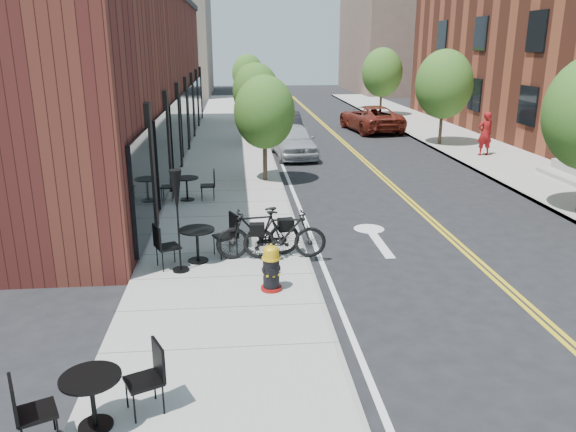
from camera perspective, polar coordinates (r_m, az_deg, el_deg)
name	(u,v)px	position (r m, az deg, el deg)	size (l,w,h in m)	color
ground	(315,278)	(12.49, 2.72, -6.33)	(120.00, 120.00, 0.00)	black
sidewalk_near	(228,176)	(21.90, -6.13, 4.07)	(4.00, 70.00, 0.12)	#9E9B93
sidewalk_far	(524,170)	(24.81, 22.87, 4.35)	(4.00, 70.00, 0.12)	#9E9B93
building_near	(121,79)	(25.85, -16.59, 13.17)	(5.00, 28.00, 7.00)	#451916
bg_building_left	(169,43)	(59.68, -11.97, 16.78)	(8.00, 14.00, 10.00)	#726656
bg_building_right	(399,34)	(63.84, 11.25, 17.72)	(10.00, 16.00, 12.00)	brown
tree_near_a	(264,112)	(20.51, -2.41, 10.48)	(2.20, 2.20, 3.81)	#382B1E
tree_near_b	(256,91)	(28.45, -3.29, 12.54)	(2.30, 2.30, 3.98)	#382B1E
tree_near_c	(251,84)	(36.44, -3.78, 13.23)	(2.10, 2.10, 3.67)	#382B1E
tree_near_d	(248,73)	(44.41, -4.11, 14.25)	(2.40, 2.40, 4.11)	#382B1E
tree_far_b	(444,84)	(29.27, 15.57, 12.76)	(2.80, 2.80, 4.62)	#382B1E
tree_far_c	(382,72)	(40.70, 9.54, 14.19)	(2.80, 2.80, 4.62)	#382B1E
fire_hydrant	(271,268)	(11.46, -1.72, -5.33)	(0.53, 0.53, 0.99)	maroon
bicycle_left	(258,233)	(13.17, -3.04, -1.71)	(0.57, 2.01, 1.21)	black
bicycle_right	(285,235)	(13.08, -0.34, -1.90)	(0.55, 1.94, 1.17)	black
bistro_set_a	(92,394)	(8.04, -19.28, -16.72)	(1.84, 1.18, 0.98)	black
bistro_set_b	(197,240)	(13.08, -9.20, -2.46)	(1.91, 1.23, 1.02)	black
bistro_set_c	(187,185)	(18.34, -10.25, 3.08)	(1.79, 0.79, 0.97)	black
patio_umbrella	(177,199)	(12.26, -11.24, 1.66)	(0.37, 0.37, 2.30)	black
parked_car_a	(293,140)	(25.78, 0.53, 7.68)	(1.76, 4.37, 1.49)	#A8ABB0
parked_car_b	(283,128)	(29.19, -0.47, 8.91)	(1.70, 4.88, 1.61)	black
parked_car_c	(270,106)	(40.31, -1.83, 11.11)	(2.14, 5.26, 1.53)	#B1B1B6
parked_car_far	(370,118)	(33.93, 8.38, 9.80)	(2.51, 5.44, 1.51)	maroon
pedestrian	(485,134)	(26.95, 19.38, 7.90)	(0.72, 0.47, 1.96)	maroon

